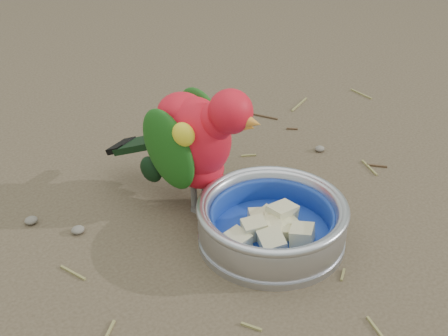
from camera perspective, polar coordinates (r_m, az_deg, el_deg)
ground at (r=0.83m, az=8.61°, el=-8.58°), size 60.00×60.00×0.00m
food_bowl at (r=0.85m, az=4.34°, el=-6.28°), size 0.20×0.20×0.02m
bowl_wall at (r=0.84m, az=4.42°, el=-4.66°), size 0.20×0.20×0.04m
fruit_wedges at (r=0.84m, az=4.40°, el=-5.04°), size 0.12×0.12×0.03m
lory_parrot at (r=0.88m, az=-2.63°, el=1.84°), size 0.19×0.26×0.19m
ground_debris at (r=0.87m, az=7.32°, el=-6.30°), size 0.90×0.80×0.01m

